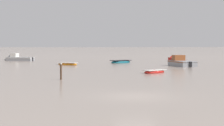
% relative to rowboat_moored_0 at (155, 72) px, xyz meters
% --- Properties ---
extents(ground_plane, '(800.00, 800.00, 0.00)m').
position_rel_rowboat_moored_0_xyz_m(ground_plane, '(-5.07, -18.36, -0.14)').
color(ground_plane, gray).
extents(rowboat_moored_0, '(3.18, 2.75, 0.50)m').
position_rel_rowboat_moored_0_xyz_m(rowboat_moored_0, '(0.00, 0.00, 0.00)').
color(rowboat_moored_0, red).
rests_on(rowboat_moored_0, ground).
extents(motorboat_moored_0, '(6.25, 3.64, 2.25)m').
position_rel_rowboat_moored_0_xyz_m(motorboat_moored_0, '(-20.43, 32.48, 0.20)').
color(motorboat_moored_0, gray).
rests_on(motorboat_moored_0, ground).
extents(rowboat_moored_1, '(3.51, 2.92, 0.54)m').
position_rel_rowboat_moored_0_xyz_m(rowboat_moored_1, '(-10.11, 17.14, 0.01)').
color(rowboat_moored_1, orange).
rests_on(rowboat_moored_1, ground).
extents(rowboat_moored_2, '(4.31, 3.73, 0.68)m').
position_rel_rowboat_moored_0_xyz_m(rowboat_moored_2, '(-1.12, 22.69, 0.05)').
color(rowboat_moored_2, '#197084').
rests_on(rowboat_moored_2, ground).
extents(motorboat_moored_6, '(2.94, 4.43, 1.44)m').
position_rel_rowboat_moored_0_xyz_m(motorboat_moored_6, '(11.20, 33.66, 0.06)').
color(motorboat_moored_6, red).
rests_on(motorboat_moored_6, ground).
extents(motorboat_moored_7, '(3.16, 6.58, 2.40)m').
position_rel_rowboat_moored_0_xyz_m(motorboat_moored_7, '(6.55, 13.34, 0.23)').
color(motorboat_moored_7, gray).
rests_on(motorboat_moored_7, ground).
extents(mooring_post_near, '(0.22, 0.22, 1.68)m').
position_rel_rowboat_moored_0_xyz_m(mooring_post_near, '(-10.11, -6.98, 0.59)').
color(mooring_post_near, '#483323').
rests_on(mooring_post_near, ground).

